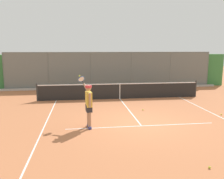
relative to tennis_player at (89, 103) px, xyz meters
name	(u,v)px	position (x,y,z in m)	size (l,w,h in m)	color
ground_plane	(139,122)	(-2.11, -0.36, -0.99)	(60.00, 60.00, 0.00)	#B76B42
court_line_markings	(143,128)	(-2.11, 0.37, -0.99)	(7.81, 9.72, 0.01)	white
fence_backdrop	(110,71)	(-2.11, -9.92, 0.31)	(19.04, 1.37, 2.83)	slate
tennis_net	(120,91)	(-2.11, -5.23, -0.50)	(10.04, 0.09, 1.07)	#2D2D2D
tennis_player	(89,103)	(0.00, 0.00, 0.00)	(0.58, 1.37, 1.98)	navy
tennis_ball_mid_court	(143,110)	(-2.80, -2.28, -0.96)	(0.07, 0.07, 0.07)	#C1D138
tennis_ball_near_baseline	(221,114)	(-6.22, -0.95, -0.96)	(0.07, 0.07, 0.07)	#D6E042
tennis_ball_near_net	(210,167)	(-2.99, 3.69, -0.96)	(0.07, 0.07, 0.07)	#C1D138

